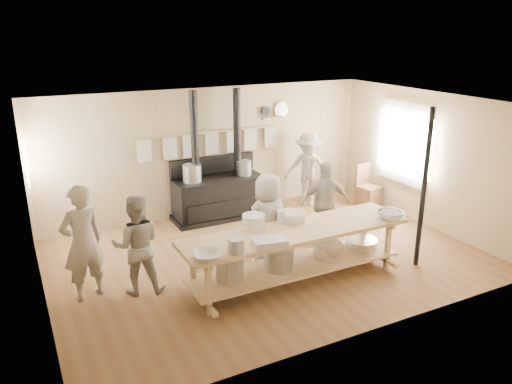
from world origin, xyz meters
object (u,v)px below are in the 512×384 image
cook_right (325,203)px  chair (368,194)px  cook_far_left (83,243)px  stove (218,193)px  roasting_pan (269,242)px  prep_table (295,249)px  cook_by_window (308,169)px  cook_center (268,221)px  cook_left (137,245)px

cook_right → chair: 2.26m
chair → cook_far_left: bearing=-178.8°
cook_right → chair: cook_right is taller
stove → roasting_pan: stove is taller
cook_right → cook_far_left: bearing=19.1°
prep_table → cook_right: cook_right is taller
roasting_pan → cook_by_window: bearing=49.9°
stove → cook_far_left: 3.61m
cook_by_window → roasting_pan: size_ratio=3.45×
stove → prep_table: bearing=-90.0°
cook_center → roasting_pan: (-0.51, -0.98, 0.12)m
cook_far_left → cook_center: cook_far_left is taller
prep_table → chair: 3.83m
cook_by_window → chair: cook_by_window is taller
chair → roasting_pan: 4.57m
chair → roasting_pan: bearing=-157.0°
cook_left → cook_by_window: bearing=-138.1°
stove → cook_left: (-2.22, -2.27, 0.23)m
stove → chair: stove is taller
cook_center → cook_by_window: cook_by_window is taller
cook_right → roasting_pan: 2.32m
cook_far_left → roasting_pan: cook_far_left is taller
cook_center → chair: (3.28, 1.50, -0.50)m
cook_far_left → cook_right: bearing=165.2°
cook_center → cook_right: cook_center is taller
roasting_pan → cook_left: bearing=145.7°
cook_by_window → chair: bearing=8.7°
prep_table → cook_center: (-0.12, 0.65, 0.26)m
cook_far_left → cook_center: 2.82m
stove → cook_left: 3.18m
chair → prep_table: bearing=-155.9°
cook_far_left → stove: bearing=-160.7°
cook_far_left → prep_table: bearing=146.2°
cook_center → cook_by_window: (2.17, 2.20, 0.03)m
stove → cook_far_left: stove is taller
cook_far_left → chair: 6.23m
cook_left → chair: size_ratio=1.61×
prep_table → cook_center: cook_center is taller
cook_right → cook_center: bearing=33.3°
cook_center → cook_left: bearing=-9.8°
cook_right → prep_table: bearing=57.4°
cook_far_left → cook_right: 4.17m
cook_center → cook_right: 1.42m
cook_by_window → chair: 1.41m
cook_by_window → cook_left: bearing=-112.7°
cook_far_left → cook_right: size_ratio=1.14×
stove → prep_table: size_ratio=0.72×
cook_right → cook_by_window: 1.99m
prep_table → cook_right: 1.63m
cook_by_window → roasting_pan: 4.16m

